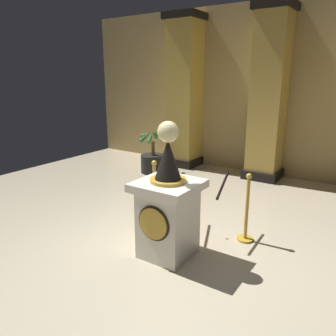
# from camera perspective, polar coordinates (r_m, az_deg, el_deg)

# --- Properties ---
(ground_plane) EXTENTS (10.37, 10.37, 0.00)m
(ground_plane) POSITION_cam_1_polar(r_m,az_deg,el_deg) (4.59, -0.40, -13.98)
(ground_plane) COLOR beige
(back_wall) EXTENTS (10.37, 0.16, 3.85)m
(back_wall) POSITION_cam_1_polar(r_m,az_deg,el_deg) (8.04, 17.95, 12.44)
(back_wall) COLOR tan
(back_wall) RESTS_ON ground_plane
(pedestal_clock) EXTENTS (0.76, 0.76, 1.76)m
(pedestal_clock) POSITION_cam_1_polar(r_m,az_deg,el_deg) (4.21, -0.04, -6.81)
(pedestal_clock) COLOR silver
(pedestal_clock) RESTS_ON ground_plane
(stanchion_near) EXTENTS (0.24, 0.24, 0.99)m
(stanchion_near) POSITION_cam_1_polar(r_m,az_deg,el_deg) (4.83, 13.32, -8.31)
(stanchion_near) COLOR gold
(stanchion_near) RESTS_ON ground_plane
(stanchion_far) EXTENTS (0.24, 0.24, 1.05)m
(stanchion_far) POSITION_cam_1_polar(r_m,az_deg,el_deg) (5.17, -2.32, -5.99)
(stanchion_far) COLOR gold
(stanchion_far) RESTS_ON ground_plane
(velvet_rope) EXTENTS (0.88, 0.85, 0.22)m
(velvet_rope) POSITION_cam_1_polar(r_m,az_deg,el_deg) (4.80, 5.34, -2.41)
(velvet_rope) COLOR black
(column_left) EXTENTS (0.85, 0.85, 3.70)m
(column_left) POSITION_cam_1_polar(r_m,az_deg,el_deg) (8.50, 2.88, 12.69)
(column_left) COLOR black
(column_left) RESTS_ON ground_plane
(column_centre_rear) EXTENTS (0.80, 0.80, 3.70)m
(column_centre_rear) POSITION_cam_1_polar(r_m,az_deg,el_deg) (7.63, 16.98, 11.71)
(column_centre_rear) COLOR black
(column_centre_rear) RESTS_ON ground_plane
(potted_palm_left) EXTENTS (0.75, 0.70, 1.06)m
(potted_palm_left) POSITION_cam_1_polar(r_m,az_deg,el_deg) (8.00, -2.57, 1.39)
(potted_palm_left) COLOR black
(potted_palm_left) RESTS_ON ground_plane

